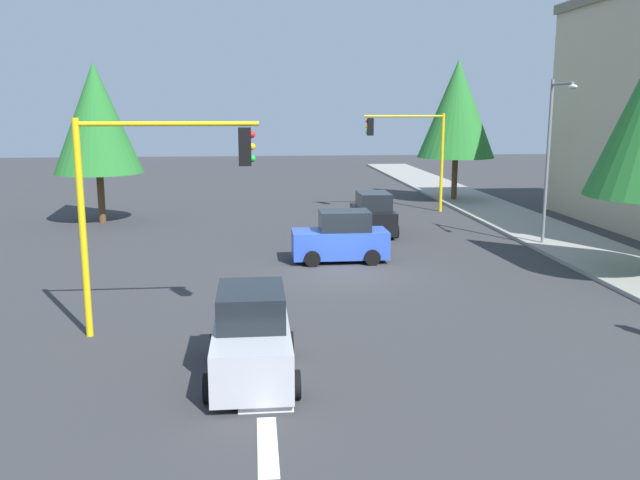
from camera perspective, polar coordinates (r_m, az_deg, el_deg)
ground_plane at (r=24.16m, az=2.00°, el=-2.86°), size 120.00×120.00×0.00m
sidewalk_kerb at (r=31.88m, az=19.79°, el=0.07°), size 80.00×4.00×0.15m
lane_arrow_near at (r=13.09m, az=-4.56°, el=-15.44°), size 2.40×1.10×1.10m
traffic_signal_far_left at (r=38.30m, az=7.74°, el=8.22°), size 0.36×4.59×5.55m
traffic_signal_near_right at (r=17.51m, az=-14.02°, el=4.69°), size 0.36×4.59×5.62m
street_lamp_curbside at (r=29.58m, az=19.20°, el=7.65°), size 2.15×0.28×7.00m
tree_roadside_far at (r=43.12m, az=11.60°, el=10.86°), size 4.79×4.79×8.77m
tree_opposite_side at (r=36.09m, az=-18.52°, el=9.79°), size 4.44×4.44×8.12m
car_blue at (r=25.92m, az=1.79°, el=0.14°), size 1.93×3.67×1.98m
car_silver at (r=14.96m, az=-5.84°, el=-8.27°), size 3.91×1.97×1.98m
car_black at (r=31.70m, az=4.53°, el=2.15°), size 3.91×1.94×1.98m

